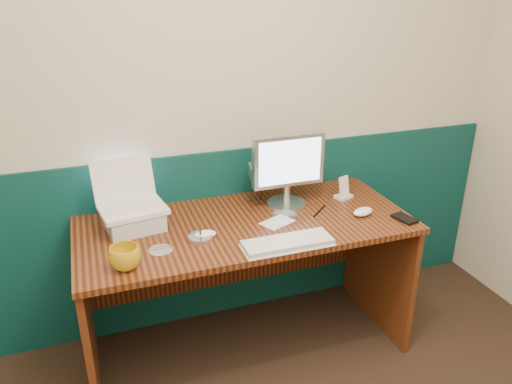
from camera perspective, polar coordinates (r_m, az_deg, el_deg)
name	(u,v)px	position (r m, az deg, el deg)	size (l,w,h in m)	color
back_wall	(202,105)	(2.55, -6.19, 9.86)	(3.50, 0.04, 2.50)	beige
wainscot	(208,238)	(2.81, -5.48, -5.24)	(3.48, 0.02, 1.00)	#083534
desk	(246,288)	(2.60, -1.11, -10.88)	(1.60, 0.70, 0.75)	#351509
laptop_riser	(134,220)	(2.41, -13.77, -3.11)	(0.25, 0.21, 0.09)	silver
laptop	(131,187)	(2.34, -14.15, 0.51)	(0.29, 0.22, 0.24)	white
monitor	(287,172)	(2.52, 3.57, 2.33)	(0.37, 0.11, 0.37)	#B7B7BC
keyboard	(287,244)	(2.21, 3.62, -5.91)	(0.40, 0.13, 0.02)	silver
mouse_right	(363,212)	(2.53, 12.14, -2.21)	(0.11, 0.07, 0.04)	white
mouse_left	(205,234)	(2.28, -5.85, -4.84)	(0.10, 0.06, 0.03)	white
mug	(125,258)	(2.09, -14.75, -7.28)	(0.13, 0.13, 0.10)	gold
camcorder	(257,185)	(2.59, 0.06, 0.76)	(0.08, 0.12, 0.19)	#B5B5BA
cd_spindle	(201,238)	(2.26, -6.36, -5.25)	(0.11, 0.11, 0.02)	#B6BBC7
cd_loose_a	(161,250)	(2.22, -10.85, -6.50)	(0.11, 0.11, 0.00)	silver
cd_loose_b	(284,215)	(2.49, 3.26, -2.65)	(0.13, 0.13, 0.00)	#B0B5C1
pen	(320,211)	(2.54, 7.28, -2.13)	(0.01, 0.01, 0.15)	black
papers	(277,222)	(2.41, 2.43, -3.48)	(0.15, 0.10, 0.00)	silver
dock	(343,197)	(2.71, 9.93, -0.52)	(0.09, 0.07, 0.02)	silver
music_player	(344,186)	(2.69, 10.02, 0.67)	(0.06, 0.01, 0.11)	white
pda	(405,218)	(2.54, 16.61, -2.92)	(0.07, 0.12, 0.01)	black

